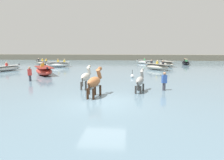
% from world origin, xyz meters
% --- Properties ---
extents(ground_plane, '(120.00, 120.00, 0.00)m').
position_xyz_m(ground_plane, '(0.00, 0.00, 0.00)').
color(ground_plane, '#756B56').
extents(water_surface, '(90.00, 90.00, 0.37)m').
position_xyz_m(water_surface, '(0.00, 10.00, 0.19)').
color(water_surface, slate).
rests_on(water_surface, ground).
extents(horse_lead_grey, '(0.76, 1.70, 1.84)m').
position_xyz_m(horse_lead_grey, '(2.09, 2.31, 1.09)').
color(horse_lead_grey, gray).
rests_on(horse_lead_grey, ground).
extents(horse_trailing_pinto, '(0.63, 1.82, 1.97)m').
position_xyz_m(horse_trailing_pinto, '(-1.63, 3.10, 1.16)').
color(horse_trailing_pinto, beige).
rests_on(horse_trailing_pinto, ground).
extents(horse_flank_chestnut, '(0.82, 1.92, 2.08)m').
position_xyz_m(horse_flank_chestnut, '(-0.60, 0.83, 1.23)').
color(horse_flank_chestnut, brown).
rests_on(horse_flank_chestnut, ground).
extents(boat_far_inshore, '(3.70, 1.80, 1.24)m').
position_xyz_m(boat_far_inshore, '(-9.32, 17.90, 0.76)').
color(boat_far_inshore, silver).
rests_on(boat_far_inshore, water_surface).
extents(boat_far_offshore, '(2.52, 3.68, 1.12)m').
position_xyz_m(boat_far_offshore, '(-13.91, 12.47, 0.70)').
color(boat_far_offshore, silver).
rests_on(boat_far_offshore, water_surface).
extents(boat_near_starboard, '(3.07, 2.69, 1.08)m').
position_xyz_m(boat_near_starboard, '(4.11, 25.59, 0.68)').
color(boat_near_starboard, silver).
rests_on(boat_near_starboard, water_surface).
extents(boat_distant_east, '(1.10, 2.76, 1.05)m').
position_xyz_m(boat_distant_east, '(10.98, 23.54, 0.68)').
color(boat_distant_east, black).
rests_on(boat_distant_east, water_surface).
extents(boat_mid_outer, '(3.55, 4.24, 1.33)m').
position_xyz_m(boat_mid_outer, '(-7.69, 9.51, 0.80)').
color(boat_mid_outer, '#BC382D').
rests_on(boat_mid_outer, water_surface).
extents(boat_mid_channel, '(3.32, 2.08, 1.10)m').
position_xyz_m(boat_mid_channel, '(-13.58, 21.80, 0.70)').
color(boat_mid_channel, '#B2AD9E').
rests_on(boat_mid_channel, water_surface).
extents(boat_distant_west, '(3.47, 3.50, 1.26)m').
position_xyz_m(boat_distant_west, '(4.98, 15.56, 0.77)').
color(boat_distant_west, '#B2AD9E').
rests_on(boat_distant_west, water_surface).
extents(boat_near_port, '(2.41, 4.15, 0.96)m').
position_xyz_m(boat_near_port, '(7.15, 20.43, 0.78)').
color(boat_near_port, '#B2AD9E').
rests_on(boat_near_port, water_surface).
extents(person_spectator_far, '(0.37, 0.31, 1.63)m').
position_xyz_m(person_spectator_far, '(-7.15, 5.62, 0.87)').
color(person_spectator_far, '#383842').
rests_on(person_spectator_far, ground).
extents(person_onlooker_right, '(0.36, 0.28, 1.63)m').
position_xyz_m(person_onlooker_right, '(3.75, 2.97, 0.87)').
color(person_onlooker_right, '#383842').
rests_on(person_onlooker_right, ground).
extents(channel_buoy, '(0.34, 0.34, 0.79)m').
position_xyz_m(channel_buoy, '(1.69, 8.24, 0.55)').
color(channel_buoy, silver).
rests_on(channel_buoy, water_surface).
extents(far_shoreline, '(80.00, 2.40, 1.67)m').
position_xyz_m(far_shoreline, '(0.00, 35.58, 0.84)').
color(far_shoreline, '#605B4C').
rests_on(far_shoreline, ground).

